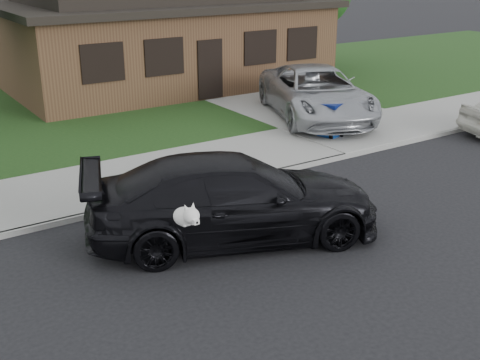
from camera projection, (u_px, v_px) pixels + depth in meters
ground at (325, 242)px, 11.36m from camera, size 120.00×120.00×0.00m
sidewalk at (195, 166)px, 15.25m from camera, size 60.00×3.00×0.12m
curb at (226, 183)px, 14.07m from camera, size 60.00×0.12×0.12m
lawn at (86, 104)px, 21.51m from camera, size 60.00×13.00×0.13m
driveway at (271, 99)px, 22.24m from camera, size 4.50×13.00×0.14m
sedan at (234, 199)px, 11.25m from camera, size 5.96×4.01×1.60m
minivan at (316, 93)px, 19.22m from camera, size 4.66×6.36×1.61m
recycling_bin at (331, 120)px, 17.36m from camera, size 0.74×0.74×0.99m
house at (159, 32)px, 24.40m from camera, size 12.60×8.60×4.65m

